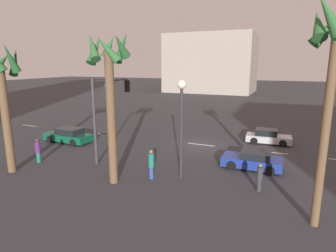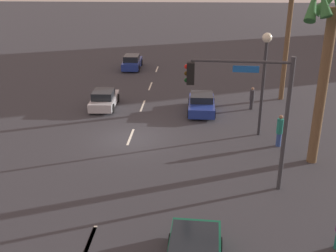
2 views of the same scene
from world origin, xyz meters
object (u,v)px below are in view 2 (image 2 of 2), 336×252
car_0 (104,99)px  car_2 (132,62)px  car_3 (202,104)px  traffic_signal (253,102)px  pedestrian_1 (280,130)px  palm_tree_2 (329,40)px  streetlamp (265,65)px  pedestrian_0 (252,98)px  palm_tree_1 (292,3)px

car_0 → car_2: car_2 is taller
car_3 → traffic_signal: bearing=10.5°
car_3 → pedestrian_1: (5.72, 4.36, 0.41)m
palm_tree_2 → car_2: bearing=-148.4°
traffic_signal → car_3: bearing=-169.5°
traffic_signal → streetlamp: (-6.45, 1.54, 0.17)m
pedestrian_1 → streetlamp: bearing=-152.2°
car_0 → palm_tree_2: 16.36m
car_2 → pedestrian_0: size_ratio=2.62×
pedestrian_1 → palm_tree_2: palm_tree_2 is taller
car_0 → streetlamp: streetlamp is taller
streetlamp → pedestrian_0: (-4.81, 0.17, -3.48)m
car_3 → palm_tree_2: (7.64, 5.74, 5.81)m
car_0 → car_2: 12.44m
pedestrian_0 → traffic_signal: bearing=-8.6°
car_2 → streetlamp: size_ratio=0.70×
car_2 → car_3: bearing=28.2°
car_2 → palm_tree_1: 17.72m
car_2 → palm_tree_2: bearing=31.6°
car_0 → car_2: (-12.44, 0.22, 0.05)m
car_0 → pedestrian_1: 13.14m
pedestrian_1 → palm_tree_2: size_ratio=0.21×
traffic_signal → pedestrian_0: bearing=171.4°
pedestrian_1 → palm_tree_1: 11.23m
traffic_signal → palm_tree_2: 5.24m
car_3 → pedestrian_1: size_ratio=2.13×
pedestrian_1 → traffic_signal: bearing=-26.8°
streetlamp → palm_tree_1: bearing=159.0°
streetlamp → car_0: bearing=-113.3°
car_3 → palm_tree_2: palm_tree_2 is taller
pedestrian_0 → palm_tree_1: (-2.59, 2.68, 6.44)m
car_2 → pedestrian_0: (12.23, 10.62, 0.22)m
car_2 → pedestrian_0: pedestrian_0 is taller
streetlamp → pedestrian_0: streetlamp is taller
car_3 → traffic_signal: size_ratio=0.65×
palm_tree_2 → car_3: bearing=-143.1°
car_3 → pedestrian_0: size_ratio=2.44×
pedestrian_0 → pedestrian_1: 6.52m
pedestrian_1 → palm_tree_1: size_ratio=0.19×
palm_tree_1 → pedestrian_0: bearing=-45.9°
palm_tree_2 → car_0: bearing=-122.4°
car_0 → pedestrian_1: bearing=61.5°
traffic_signal → palm_tree_2: size_ratio=0.69×
pedestrian_0 → palm_tree_2: bearing=13.9°
traffic_signal → streetlamp: bearing=166.6°
pedestrian_0 → palm_tree_1: bearing=134.1°
car_0 → palm_tree_2: bearing=57.6°
pedestrian_0 → palm_tree_1: size_ratio=0.17×
car_0 → streetlamp: size_ratio=0.64×
car_0 → streetlamp: (4.60, 10.67, 3.75)m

